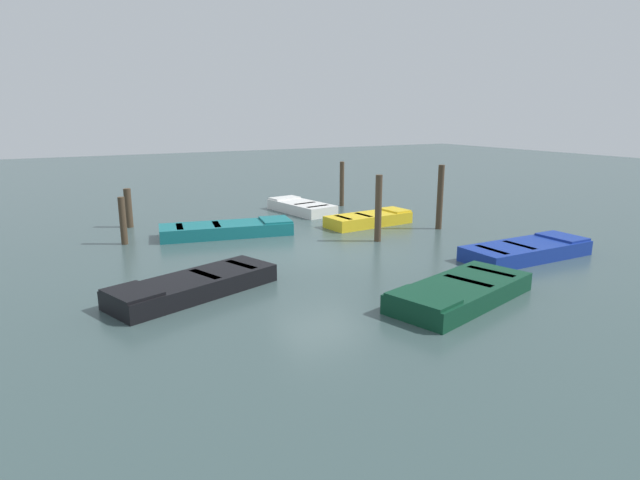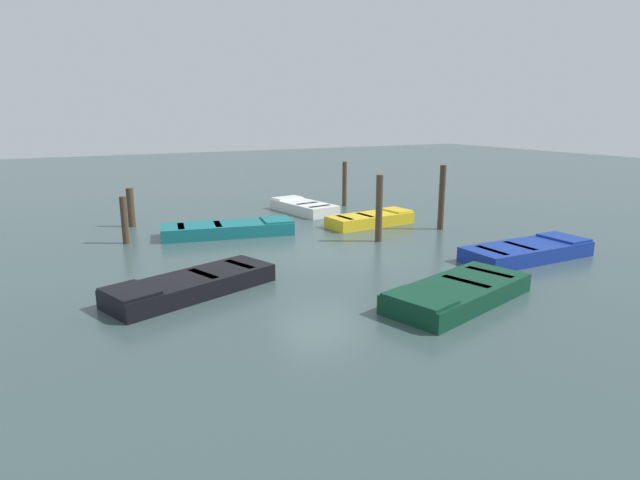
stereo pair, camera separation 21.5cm
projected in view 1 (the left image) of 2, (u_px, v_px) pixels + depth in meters
The scene contains 12 objects.
ground_plane at pixel (320, 252), 15.21m from camera, with size 80.00×80.00×0.00m, color #384C4C.
rowboat_yellow at pixel (369, 219), 18.77m from camera, with size 1.41×3.22×0.46m.
rowboat_black at pixel (193, 285), 11.59m from camera, with size 2.43×3.98×0.46m.
rowboat_teal at pixel (228, 229), 17.17m from camera, with size 2.11×4.37×0.46m.
rowboat_dark_green at pixel (460, 292), 11.16m from camera, with size 2.36×3.84×0.46m.
rowboat_white at pixel (301, 207), 21.20m from camera, with size 3.23×1.76×0.46m.
rowboat_blue at pixel (527, 250), 14.55m from camera, with size 1.38×3.77×0.46m.
mooring_piling_near_right at pixel (128, 208), 18.32m from camera, with size 0.25×0.25×1.36m, color #423323.
mooring_piling_mid_right at pixel (378, 208), 16.23m from camera, with size 0.21×0.21×2.07m, color #423323.
mooring_piling_near_left at pixel (123, 221), 15.92m from camera, with size 0.20×0.20×1.45m, color #423323.
mooring_piling_center at pixel (440, 197), 17.97m from camera, with size 0.21×0.21×2.19m, color #423323.
mooring_piling_far_left at pixel (342, 184), 22.46m from camera, with size 0.19×0.19×1.89m, color #423323.
Camera 1 is at (12.89, -7.07, 3.91)m, focal length 29.67 mm.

